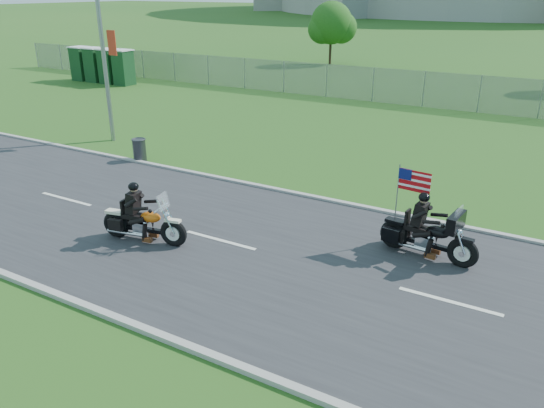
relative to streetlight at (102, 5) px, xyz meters
The scene contains 14 objects.
ground 14.63m from the streetlight, 27.44° to the right, with size 420.00×420.00×0.00m, color #1F4C17.
road 14.62m from the streetlight, 27.44° to the right, with size 120.00×8.00×0.04m, color #28282B.
curb_north 13.40m from the streetlight, 10.27° to the right, with size 120.00×0.18×0.12m, color #9E9B93.
curb_south 16.74m from the streetlight, 40.60° to the right, with size 120.00×0.18×0.12m, color #9E9B93.
fence 16.13m from the streetlight, 63.13° to the left, with size 60.00×0.03×2.00m, color gray.
streetlight is the anchor object (origin of this frame).
porta_toilet_a 15.39m from the streetlight, 132.91° to the left, with size 1.10×1.10×2.30m, color #123B1A.
porta_toilet_b 16.33m from the streetlight, 136.65° to the left, with size 1.10×1.10×2.30m, color #123B1A.
porta_toilet_c 17.34m from the streetlight, 139.94° to the left, with size 1.10×1.10×2.30m, color #123B1A.
porta_toilet_d 18.40m from the streetlight, 142.83° to the left, with size 1.10×1.10×2.30m, color #123B1A.
tree_fence_mid 27.99m from the streetlight, 94.05° to the left, with size 3.96×3.69×5.30m.
motorcycle_lead 12.07m from the streetlight, 41.38° to the right, with size 2.48×0.92×1.68m.
motorcycle_follow 16.40m from the streetlight, 16.28° to the right, with size 2.54×0.89×2.12m.
trash_can 6.38m from the streetlight, 31.33° to the right, with size 0.50×0.50×0.87m, color #3A3B40.
Camera 1 is at (5.54, -10.37, 6.30)m, focal length 35.00 mm.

